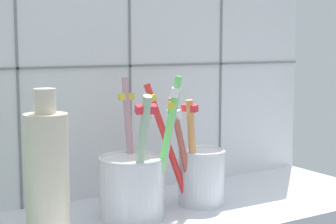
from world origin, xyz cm
name	(u,v)px	position (x,y,z in cm)	size (l,w,h in cm)	color
counter_slab	(170,219)	(0.00, 0.00, 1.00)	(64.00, 22.00, 2.00)	silver
tile_wall_back	(126,50)	(0.00, 12.00, 22.50)	(64.00, 2.20, 45.00)	white
toothbrush_cup_left	(134,181)	(-5.02, 0.37, 6.57)	(9.43, 11.86, 17.64)	silver
toothbrush_cup_right	(199,172)	(4.83, 0.57, 6.38)	(11.03, 6.34, 16.42)	silver
ceramic_vase	(47,173)	(-16.59, -1.15, 9.31)	(4.82, 4.82, 16.62)	beige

